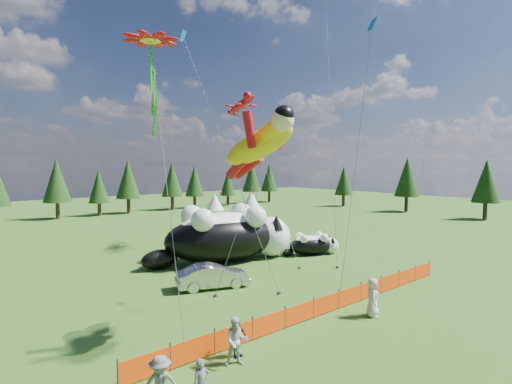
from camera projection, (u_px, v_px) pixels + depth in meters
ground at (286, 299)px, 23.09m from camera, size 160.00×160.00×0.00m
safety_fence at (327, 304)px, 20.76m from camera, size 22.06×0.06×1.10m
tree_line at (67, 190)px, 57.25m from camera, size 90.00×4.00×8.00m
festival_tents at (154, 206)px, 60.65m from camera, size 50.00×3.20×2.80m
cat_large at (229, 234)px, 31.97m from camera, size 12.38×6.40×4.52m
cat_small at (314, 244)px, 34.34m from camera, size 4.92×3.33×1.89m
car at (213, 276)px, 25.07m from camera, size 4.83×3.05×1.50m
spectator_a at (201, 383)px, 12.73m from camera, size 0.61×0.43×1.57m
spectator_b at (237, 341)px, 15.41m from camera, size 1.06×0.92×1.88m
spectator_c at (237, 338)px, 16.09m from camera, size 0.95×0.54×1.55m
spectator_e at (373, 297)px, 20.34m from camera, size 1.14×1.10×1.97m
superhero_kite at (259, 145)px, 17.94m from camera, size 5.07×8.01×11.22m
gecko_kite at (241, 105)px, 38.16m from camera, size 4.01×13.02×16.97m
flower_kite at (151, 43)px, 18.72m from camera, size 3.31×5.74×14.06m
diamond_kite_a at (190, 54)px, 23.84m from camera, size 4.21×4.93×16.49m
diamond_kite_b at (326, 2)px, 36.73m from camera, size 6.82×7.25×26.24m
diamond_kite_c at (371, 36)px, 22.59m from camera, size 2.28×1.16×16.47m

